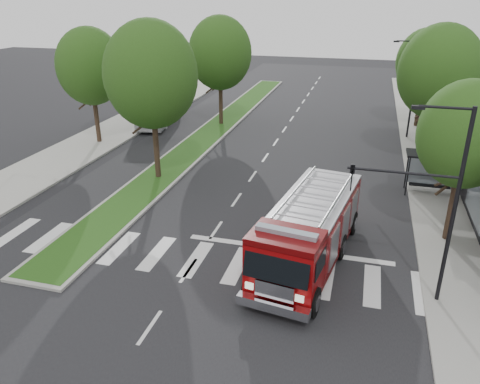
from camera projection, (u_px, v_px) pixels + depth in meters
The scene contains 15 objects.
ground at pixel (216, 230), 24.56m from camera, with size 140.00×140.00×0.00m, color black.
sidewalk_right at pixel (447, 183), 30.35m from camera, with size 5.00×80.00×0.15m, color gray.
sidewalk_left at pixel (81, 149), 36.90m from camera, with size 5.00×80.00×0.15m, color gray.
median at pixel (214, 130), 41.92m from camera, with size 3.00×50.00×0.15m.
bus_shelter at pixel (433, 162), 28.25m from camera, with size 3.20×1.60×2.61m.
tree_right_near at pixel (466, 135), 21.36m from camera, with size 4.40×4.40×8.05m.
tree_right_mid at pixel (440, 72), 31.59m from camera, with size 5.60×5.60×9.72m.
tree_right_far at pixel (425, 62), 40.70m from camera, with size 5.00×5.00×8.73m.
tree_median_near at pixel (151, 75), 28.62m from camera, with size 5.80×5.80×10.16m.
tree_median_far at pixel (220, 53), 41.14m from camera, with size 5.60×5.60×9.72m.
tree_left_mid at pixel (90, 66), 36.13m from camera, with size 5.20×5.20×9.16m.
streetlight_right_near at pixel (431, 194), 17.28m from camera, with size 4.08×0.22×8.00m.
streetlight_right_far at pixel (412, 85), 37.98m from camera, with size 2.11×0.20×8.00m.
fire_engine at pixel (309, 231), 21.09m from camera, with size 4.22×9.84×3.30m.
city_bus at pixel (160, 107), 44.33m from camera, with size 2.29×9.78×2.73m, color #BBBBBF.
Camera 1 is at (6.97, -20.64, 11.60)m, focal length 35.00 mm.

